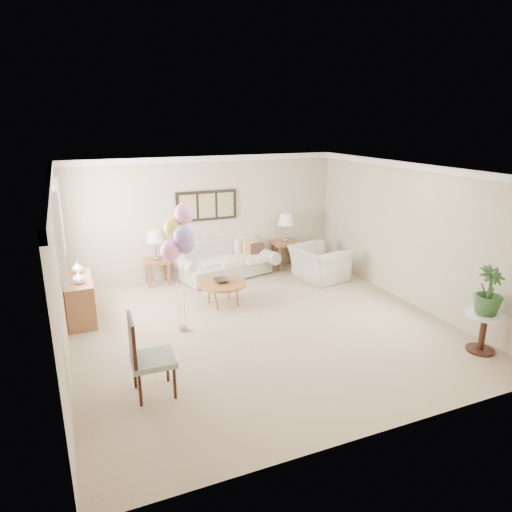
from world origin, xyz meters
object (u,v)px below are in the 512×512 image
Objects in this scene: coffee_table at (223,284)px; sofa at (226,263)px; armchair at (319,263)px; accent_chair at (146,355)px; balloon_cluster at (179,235)px.

sofa is at bearing 69.09° from coffee_table.
accent_chair is (-4.19, -2.98, 0.20)m from armchair.
accent_chair is 0.51× the size of balloon_cluster.
balloon_cluster reaches higher than coffee_table.
balloon_cluster reaches higher than accent_chair.
armchair is at bearing 22.53° from balloon_cluster.
armchair is at bearing -26.96° from sofa.
sofa is at bearing 54.87° from armchair.
coffee_table is at bearing 40.01° from balloon_cluster.
accent_chair is at bearing -121.44° from sofa.
armchair is 5.15m from accent_chair.
accent_chair reaches higher than coffee_table.
coffee_table is 1.75m from balloon_cluster.
armchair is 0.52× the size of balloon_cluster.
accent_chair is (-1.81, -2.40, 0.16)m from coffee_table.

